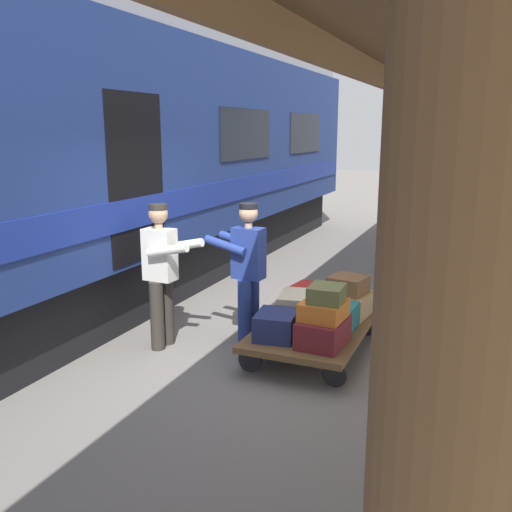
% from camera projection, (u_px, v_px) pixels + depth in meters
% --- Properties ---
extents(ground_plane, '(60.00, 60.00, 0.00)m').
position_uv_depth(ground_plane, '(291.00, 357.00, 6.29)').
color(ground_plane, slate).
extents(platform_canopy, '(3.20, 16.95, 3.56)m').
position_uv_depth(platform_canopy, '(496.00, 42.00, 4.86)').
color(platform_canopy, brown).
rests_on(platform_canopy, ground_plane).
extents(train_car, '(3.03, 18.41, 4.00)m').
position_uv_depth(train_car, '(39.00, 166.00, 7.16)').
color(train_car, navy).
rests_on(train_car, ground_plane).
extents(luggage_cart, '(1.18, 1.96, 0.33)m').
position_uv_depth(luggage_cart, '(314.00, 329.00, 6.41)').
color(luggage_cart, brown).
rests_on(luggage_cart, ground_plane).
extents(suitcase_tan_vintage, '(0.56, 0.63, 0.26)m').
position_uv_depth(suitcase_tan_vintage, '(348.00, 304.00, 6.75)').
color(suitcase_tan_vintage, tan).
rests_on(suitcase_tan_vintage, luggage_cart).
extents(suitcase_burgundy_valise, '(0.47, 0.57, 0.17)m').
position_uv_depth(suitcase_burgundy_valise, '(293.00, 315.00, 6.48)').
color(suitcase_burgundy_valise, maroon).
rests_on(suitcase_burgundy_valise, luggage_cart).
extents(suitcase_teal_softside, '(0.42, 0.50, 0.27)m').
position_uv_depth(suitcase_teal_softside, '(336.00, 316.00, 6.27)').
color(suitcase_teal_softside, '#1E666B').
rests_on(suitcase_teal_softside, luggage_cart).
extents(suitcase_maroon_trunk, '(0.47, 0.61, 0.28)m').
position_uv_depth(suitcase_maroon_trunk, '(323.00, 332.00, 5.78)').
color(suitcase_maroon_trunk, maroon).
rests_on(suitcase_maroon_trunk, luggage_cart).
extents(suitcase_navy_fabric, '(0.48, 0.55, 0.28)m').
position_uv_depth(suitcase_navy_fabric, '(276.00, 325.00, 5.98)').
color(suitcase_navy_fabric, navy).
rests_on(suitcase_navy_fabric, luggage_cart).
extents(suitcase_red_plastic, '(0.44, 0.56, 0.30)m').
position_uv_depth(suitcase_red_plastic, '(307.00, 297.00, 6.94)').
color(suitcase_red_plastic, '#AD231E').
rests_on(suitcase_red_plastic, luggage_cart).
extents(suitcase_cream_canvas, '(0.43, 0.59, 0.18)m').
position_uv_depth(suitcase_cream_canvas, '(295.00, 301.00, 6.44)').
color(suitcase_cream_canvas, beige).
rests_on(suitcase_cream_canvas, suitcase_burgundy_valise).
extents(suitcase_brown_leather, '(0.48, 0.48, 0.21)m').
position_uv_depth(suitcase_brown_leather, '(348.00, 285.00, 6.72)').
color(suitcase_brown_leather, brown).
rests_on(suitcase_brown_leather, suitcase_tan_vintage).
extents(suitcase_orange_carryall, '(0.45, 0.51, 0.19)m').
position_uv_depth(suitcase_orange_carryall, '(324.00, 310.00, 5.75)').
color(suitcase_orange_carryall, '#CC6B23').
rests_on(suitcase_orange_carryall, suitcase_maroon_trunk).
extents(suitcase_olive_duffel, '(0.35, 0.39, 0.17)m').
position_uv_depth(suitcase_olive_duffel, '(327.00, 294.00, 5.70)').
color(suitcase_olive_duffel, brown).
rests_on(suitcase_olive_duffel, suitcase_orange_carryall).
extents(porter_in_overalls, '(0.69, 0.47, 1.70)m').
position_uv_depth(porter_in_overalls, '(247.00, 269.00, 6.50)').
color(porter_in_overalls, navy).
rests_on(porter_in_overalls, ground_plane).
extents(porter_by_door, '(0.68, 0.44, 1.70)m').
position_uv_depth(porter_by_door, '(162.00, 271.00, 6.42)').
color(porter_by_door, '#332D28').
rests_on(porter_by_door, ground_plane).
extents(baggage_tug, '(1.48, 1.92, 1.30)m').
position_uv_depth(baggage_tug, '(436.00, 207.00, 13.97)').
color(baggage_tug, orange).
rests_on(baggage_tug, ground_plane).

